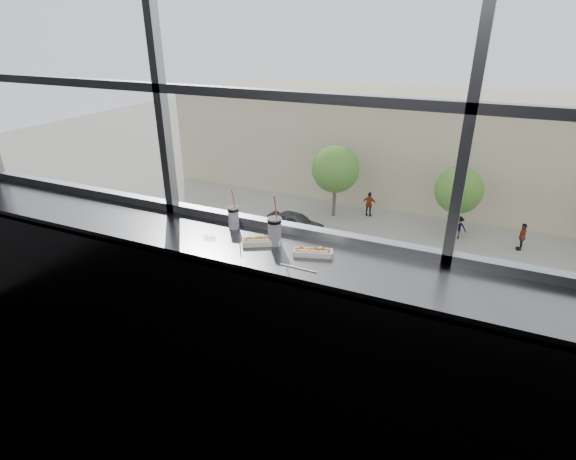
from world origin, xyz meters
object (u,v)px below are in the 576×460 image
at_px(hotdog_tray_left, 262,241).
at_px(car_near_a, 168,255).
at_px(tree_left, 336,169).
at_px(tree_center, 459,190).
at_px(car_far_a, 295,219).
at_px(hotdog_tray_right, 313,252).
at_px(car_near_c, 405,309).
at_px(soda_cup_right, 275,230).
at_px(wrapper, 210,237).
at_px(pedestrian_b, 459,225).
at_px(pedestrian_c, 523,234).
at_px(loose_straw, 298,268).
at_px(pedestrian_a, 369,202).
at_px(car_near_b, 293,281).
at_px(soda_cup_left, 233,217).

relative_size(hotdog_tray_left, car_near_a, 0.04).
relative_size(tree_left, tree_center, 1.11).
bearing_deg(car_far_a, hotdog_tray_left, -149.75).
distance_m(hotdog_tray_right, car_near_c, 19.68).
relative_size(soda_cup_right, tree_center, 0.07).
xyz_separation_m(wrapper, pedestrian_b, (0.73, 27.92, -11.09)).
xyz_separation_m(hotdog_tray_right, pedestrian_b, (0.01, 27.87, -11.10)).
distance_m(hotdog_tray_left, soda_cup_right, 0.11).
xyz_separation_m(car_near_a, pedestrian_c, (19.16, 11.52, 0.13)).
height_order(pedestrian_b, tree_center, tree_center).
relative_size(car_near_c, car_near_a, 1.10).
height_order(car_near_c, car_near_a, car_near_c).
bearing_deg(loose_straw, soda_cup_right, 139.82).
distance_m(car_near_c, pedestrian_b, 11.70).
height_order(pedestrian_a, pedestrian_c, pedestrian_a).
relative_size(car_near_a, pedestrian_a, 2.51).
height_order(hotdog_tray_right, car_near_b, hotdog_tray_right).
bearing_deg(pedestrian_a, car_far_a, 51.82).
bearing_deg(car_far_a, soda_cup_right, -149.56).
bearing_deg(loose_straw, tree_center, 91.93).
xyz_separation_m(car_near_b, tree_center, (6.83, 12.00, 2.14)).
bearing_deg(pedestrian_b, tree_left, 177.57).
bearing_deg(tree_left, pedestrian_a, 22.45).
bearing_deg(car_near_b, car_near_c, -96.58).
bearing_deg(soda_cup_right, car_near_c, 93.98).
height_order(loose_straw, wrapper, wrapper).
xyz_separation_m(pedestrian_a, tree_left, (-2.48, -1.02, 2.55)).
xyz_separation_m(car_near_c, pedestrian_b, (1.42, 11.62, -0.10)).
relative_size(hotdog_tray_right, car_near_a, 0.04).
distance_m(car_near_a, pedestrian_a, 15.65).
bearing_deg(car_far_a, tree_center, -60.98).
height_order(pedestrian_a, tree_center, tree_center).
bearing_deg(tree_left, pedestrian_b, -2.43).
xyz_separation_m(pedestrian_b, pedestrian_c, (3.90, -0.09, 0.13)).
bearing_deg(tree_left, tree_center, 0.00).
relative_size(wrapper, pedestrian_a, 0.04).
height_order(car_near_b, pedestrian_a, car_near_b).
bearing_deg(tree_left, wrapper, -73.59).
bearing_deg(car_near_c, soda_cup_left, -175.68).
relative_size(car_near_b, tree_left, 1.26).
xyz_separation_m(car_near_a, pedestrian_b, (15.27, 11.62, -0.01)).
relative_size(wrapper, tree_center, 0.02).
relative_size(wrapper, tree_left, 0.02).
bearing_deg(pedestrian_c, car_near_b, -43.96).
distance_m(hotdog_tray_right, wrapper, 0.71).
bearing_deg(loose_straw, hotdog_tray_left, 151.37).
xyz_separation_m(soda_cup_right, loose_straw, (0.26, -0.23, -0.10)).
bearing_deg(hotdog_tray_right, pedestrian_b, 73.01).
height_order(loose_straw, pedestrian_b, loose_straw).
distance_m(wrapper, car_near_a, 24.50).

